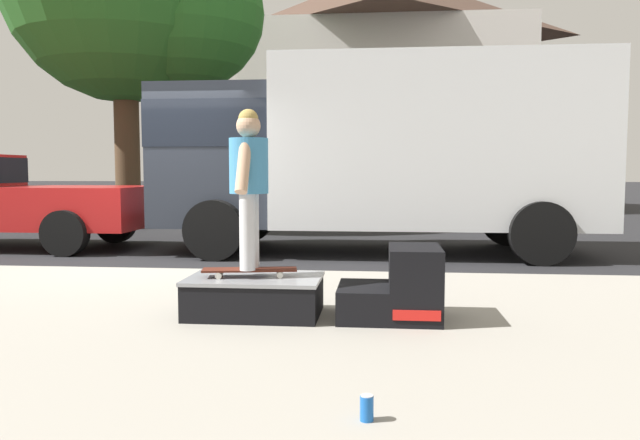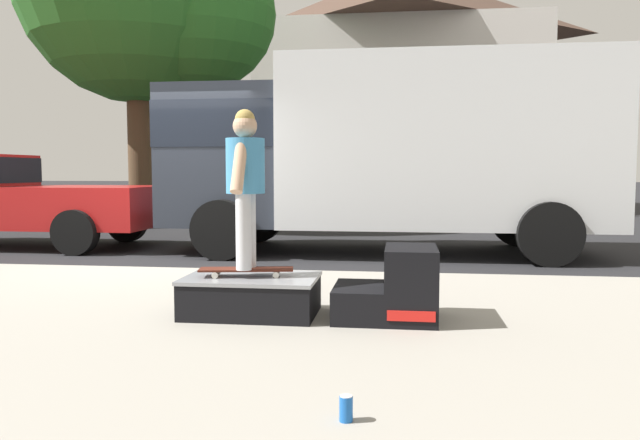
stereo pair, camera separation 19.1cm
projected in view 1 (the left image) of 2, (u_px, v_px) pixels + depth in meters
The scene contains 8 objects.
ground_plane at pixel (134, 270), 8.20m from camera, with size 140.00×140.00×0.00m, color black.
skate_box at pixel (255, 294), 5.13m from camera, with size 1.10×0.72×0.32m.
kicker_ramp at pixel (399, 289), 5.01m from camera, with size 0.83×0.68×0.59m.
skateboard at pixel (250, 270), 5.12m from camera, with size 0.80×0.33×0.07m.
skater_kid at pixel (249, 175), 5.05m from camera, with size 0.32×0.68×1.31m.
soda_can at pixel (367, 408), 2.97m from camera, with size 0.07×0.07×0.13m.
box_truck at pixel (374, 147), 9.94m from camera, with size 6.91×2.63×3.05m.
house_behind at pixel (384, 89), 21.97m from camera, with size 9.54×8.23×8.40m.
Camera 1 is at (3.26, -7.84, 1.32)m, focal length 34.62 mm.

